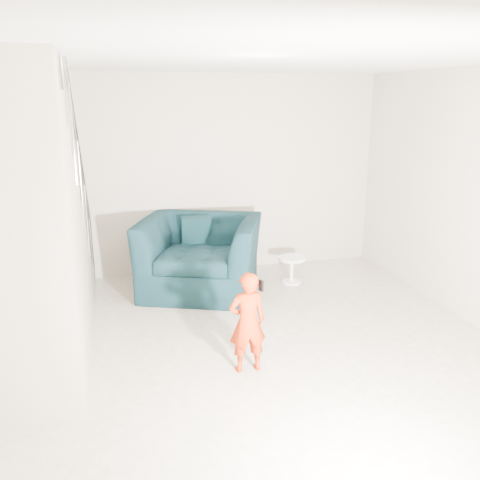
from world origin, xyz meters
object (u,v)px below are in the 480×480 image
Objects in this scene: toddler at (247,322)px; armchair at (200,255)px; staircase at (24,265)px; side_table at (292,266)px.

armchair is at bearing -90.01° from toddler.
toddler is 2.05m from staircase.
armchair is 0.40× the size of staircase.
side_table is 0.10× the size of staircase.
side_table is at bearing 24.38° from staircase.
staircase is (-3.04, -1.38, 0.71)m from side_table.
armchair is at bearing 178.56° from side_table.
side_table is at bearing 20.20° from armchair.
armchair is 1.24m from side_table.
toddler is at bearing -119.65° from side_table.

